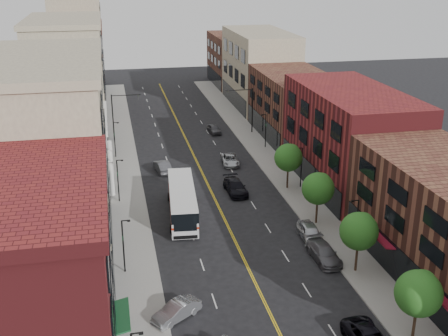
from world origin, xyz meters
TOP-DOWN VIEW (x-y plane):
  - ground at (0.00, 0.00)m, footprint 220.00×220.00m
  - sidewalk_left at (-10.00, 35.00)m, footprint 4.00×110.00m
  - sidewalk_right at (10.00, 35.00)m, footprint 4.00×110.00m
  - bldg_l_redbrick at (-17.00, -6.00)m, footprint 10.00×16.00m
  - bldg_l_tanoffice at (-17.00, 13.00)m, footprint 10.00×22.00m
  - bldg_l_white at (-17.00, 31.00)m, footprint 10.00×14.00m
  - bldg_l_far_a at (-17.00, 48.00)m, footprint 10.00×20.00m
  - bldg_l_far_b at (-17.00, 68.00)m, footprint 10.00×20.00m
  - bldg_l_far_c at (-17.00, 86.00)m, footprint 10.00×16.00m
  - bldg_r_mid at (17.00, 24.00)m, footprint 10.00×22.00m
  - bldg_r_far_a at (17.00, 45.00)m, footprint 10.00×20.00m
  - bldg_r_far_b at (17.00, 66.00)m, footprint 10.00×22.00m
  - bldg_r_far_c at (17.00, 86.00)m, footprint 10.00×18.00m
  - tree_r_0 at (9.39, -5.93)m, footprint 3.40×3.40m
  - tree_r_1 at (9.39, 4.07)m, footprint 3.40×3.40m
  - tree_r_2 at (9.39, 14.07)m, footprint 3.40×3.40m
  - tree_r_3 at (9.39, 24.07)m, footprint 3.40×3.40m
  - lamp_l_1 at (-10.95, 8.00)m, footprint 0.81×0.55m
  - lamp_l_2 at (-10.95, 24.00)m, footprint 0.81×0.55m
  - lamp_l_3 at (-10.95, 40.00)m, footprint 0.81×0.55m
  - lamp_r_1 at (10.95, 8.00)m, footprint 0.81×0.55m
  - lamp_r_2 at (10.95, 24.00)m, footprint 0.81×0.55m
  - lamp_r_3 at (10.95, 40.00)m, footprint 0.81×0.55m
  - signal_mast_left at (-10.27, 48.00)m, footprint 4.49×0.18m
  - signal_mast_right at (10.27, 48.00)m, footprint 4.49×0.18m
  - city_bus at (-4.31, 19.05)m, footprint 3.81×12.70m
  - car_angle_b at (-7.32, 0.26)m, footprint 4.28×3.56m
  - car_parked_mid at (7.28, 6.57)m, footprint 2.25×5.14m
  - car_parked_far at (7.40, 10.68)m, footprint 2.12×4.79m
  - car_lane_behind at (-5.06, 32.94)m, footprint 2.23×4.78m
  - car_lane_a at (2.78, 24.00)m, footprint 2.38×5.42m
  - car_lane_b at (4.32, 34.00)m, footprint 2.54×4.91m
  - car_lane_c at (4.92, 49.07)m, footprint 2.07×4.22m

SIDE VIEW (x-z plane):
  - ground at x=0.00m, z-range 0.00..0.00m
  - sidewalk_left at x=-10.00m, z-range 0.00..0.15m
  - sidewalk_right at x=10.00m, z-range 0.00..0.15m
  - car_lane_b at x=4.32m, z-range 0.00..1.32m
  - car_angle_b at x=-7.32m, z-range 0.00..1.38m
  - car_lane_c at x=4.92m, z-range 0.00..1.39m
  - car_parked_mid at x=7.28m, z-range 0.00..1.47m
  - car_lane_behind at x=-5.06m, z-range 0.00..1.52m
  - car_lane_a at x=2.78m, z-range 0.00..1.55m
  - car_parked_far at x=7.40m, z-range 0.00..1.60m
  - city_bus at x=-4.31m, z-range 0.26..3.48m
  - lamp_l_1 at x=-10.95m, z-range 0.45..5.50m
  - lamp_l_2 at x=-10.95m, z-range 0.45..5.50m
  - lamp_l_3 at x=-10.95m, z-range 0.45..5.50m
  - lamp_r_1 at x=10.95m, z-range 0.45..5.50m
  - lamp_r_2 at x=10.95m, z-range 0.45..5.50m
  - lamp_r_3 at x=10.95m, z-range 0.45..5.50m
  - bldg_l_white at x=-17.00m, z-range 0.00..8.00m
  - tree_r_0 at x=9.39m, z-range 1.33..6.92m
  - tree_r_1 at x=9.39m, z-range 1.33..6.92m
  - tree_r_2 at x=9.39m, z-range 1.33..6.92m
  - tree_r_3 at x=9.39m, z-range 1.33..6.92m
  - signal_mast_left at x=-10.27m, z-range 1.05..8.25m
  - signal_mast_right at x=10.27m, z-range 1.05..8.25m
  - bldg_r_far_a at x=17.00m, z-range 0.00..10.00m
  - bldg_r_far_c at x=17.00m, z-range 0.00..11.00m
  - bldg_r_mid at x=17.00m, z-range 0.00..12.00m
  - bldg_l_redbrick at x=-17.00m, z-range 0.00..14.00m
  - bldg_r_far_b at x=17.00m, z-range 0.00..14.00m
  - bldg_l_far_b at x=-17.00m, z-range 0.00..15.00m
  - bldg_l_tanoffice at x=-17.00m, z-range 0.00..18.00m
  - bldg_l_far_a at x=-17.00m, z-range 0.00..18.00m
  - bldg_l_far_c at x=-17.00m, z-range 0.00..20.00m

